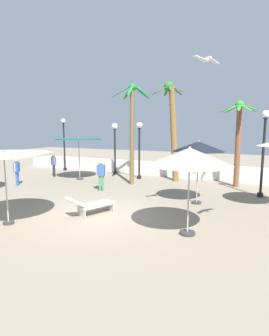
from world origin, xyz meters
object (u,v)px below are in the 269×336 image
lamp_post_1 (64,140)px  guest_2 (54,163)px  lounge_chair_0 (91,205)px  patio_umbrella_2 (4,156)px  palm_tree_2 (132,124)px  patio_umbrella_0 (198,147)px  lamp_post_2 (115,140)px  lamp_post_0 (139,141)px  patio_umbrella_3 (190,157)px  seagull_1 (207,59)px  lamp_post_3 (264,144)px  palm_tree_0 (238,133)px  guest_0 (17,169)px  palm_tree_1 (172,122)px  patio_umbrella_5 (79,140)px  guest_1 (101,173)px

lamp_post_1 → guest_2: (1.14, -2.55, -1.44)m
lounge_chair_0 → patio_umbrella_2: bearing=-134.8°
palm_tree_2 → lounge_chair_0: size_ratio=3.01×
patio_umbrella_0 → lamp_post_2: lamp_post_2 is taller
palm_tree_2 → lamp_post_0: (-0.34, 1.77, -1.05)m
patio_umbrella_3 → lamp_post_0: 9.46m
lamp_post_0 → seagull_1: seagull_1 is taller
lamp_post_3 → palm_tree_2: bearing=179.6°
guest_2 → patio_umbrella_0: bearing=-13.6°
palm_tree_0 → guest_0: (-11.60, -5.02, -2.11)m
lounge_chair_0 → seagull_1: seagull_1 is taller
seagull_1 → palm_tree_0: bearing=85.3°
palm_tree_1 → lamp_post_0: 2.43m
palm_tree_1 → patio_umbrella_2: bearing=-105.9°
patio_umbrella_5 → palm_tree_1: bearing=21.5°
lamp_post_3 → guest_2: 12.99m
lamp_post_3 → guest_1: bearing=-163.9°
seagull_1 → guest_0: bearing=169.5°
patio_umbrella_3 → palm_tree_1: 8.88m
lamp_post_0 → guest_0: size_ratio=2.37×
lamp_post_1 → guest_1: (6.36, -4.79, -1.41)m
patio_umbrella_3 → lamp_post_2: 11.56m
patio_umbrella_0 → lamp_post_0: 6.36m
patio_umbrella_0 → lamp_post_3: size_ratio=0.68×
patio_umbrella_5 → lamp_post_0: size_ratio=0.76×
guest_0 → guest_2: size_ratio=0.99×
patio_umbrella_3 → palm_tree_0: bearing=84.3°
palm_tree_1 → lamp_post_1: palm_tree_1 is taller
patio_umbrella_3 → lounge_chair_0: patio_umbrella_3 is taller
palm_tree_0 → seagull_1: seagull_1 is taller
guest_0 → seagull_1: seagull_1 is taller
lounge_chair_0 → guest_1: bearing=116.1°
guest_0 → guest_1: 5.28m
palm_tree_0 → lounge_chair_0: (-4.66, -7.70, -2.66)m
lamp_post_3 → lamp_post_2: bearing=164.2°
patio_umbrella_3 → palm_tree_2: bearing=128.3°
patio_umbrella_3 → lamp_post_1: size_ratio=0.69×
patio_umbrella_3 → lamp_post_2: lamp_post_2 is taller
patio_umbrella_3 → guest_2: 12.51m
patio_umbrella_2 → palm_tree_2: 8.03m
lounge_chair_0 → lamp_post_1: bearing=134.2°
lamp_post_2 → seagull_1: 11.38m
lamp_post_2 → guest_0: 6.84m
palm_tree_2 → lamp_post_3: (6.93, -0.05, -1.01)m
patio_umbrella_5 → seagull_1: bearing=-29.9°
lamp_post_3 → guest_1: 8.14m
lamp_post_1 → patio_umbrella_0: bearing=-23.7°
palm_tree_0 → palm_tree_2: (-5.65, -1.89, 0.51)m
lamp_post_0 → lounge_chair_0: bearing=-80.1°
patio_umbrella_0 → patio_umbrella_2: 7.62m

